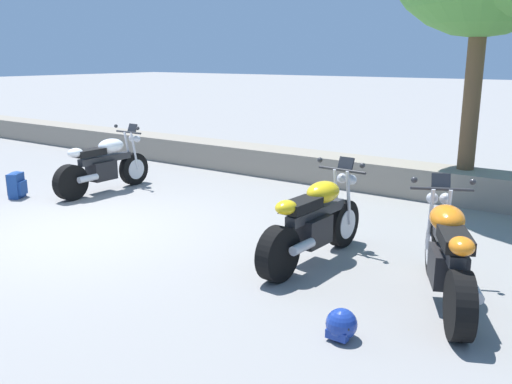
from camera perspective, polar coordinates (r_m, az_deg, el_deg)
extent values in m
plane|color=gray|center=(8.21, -18.12, -3.84)|extent=(120.00, 120.00, 0.00)
cube|color=gray|center=(11.53, 1.17, 3.30)|extent=(36.00, 0.80, 0.55)
cylinder|color=black|center=(10.78, -12.69, 2.38)|extent=(0.14, 0.62, 0.62)
cylinder|color=black|center=(9.90, -18.85, 0.95)|extent=(0.18, 0.62, 0.62)
cylinder|color=silver|center=(10.78, -12.69, 2.38)|extent=(0.16, 0.38, 0.38)
cube|color=black|center=(10.27, -15.89, 2.19)|extent=(0.32, 0.48, 0.34)
cube|color=#2D2D30|center=(10.29, -15.53, 3.38)|extent=(0.14, 1.10, 0.12)
ellipsoid|color=white|center=(10.35, -14.97, 4.71)|extent=(0.34, 0.52, 0.26)
cube|color=black|center=(10.07, -17.04, 3.97)|extent=(0.26, 0.56, 0.12)
ellipsoid|color=white|center=(9.88, -18.42, 3.93)|extent=(0.22, 0.28, 0.16)
cylinder|color=#2D2D30|center=(10.61, -13.22, 6.12)|extent=(0.66, 0.04, 0.04)
sphere|color=silver|center=(10.77, -12.87, 5.50)|extent=(0.13, 0.13, 0.13)
sphere|color=silver|center=(10.67, -12.36, 5.45)|extent=(0.13, 0.13, 0.13)
cube|color=#26282D|center=(10.67, -12.83, 6.51)|extent=(0.20, 0.10, 0.18)
cylinder|color=silver|center=(9.90, -17.20, 1.38)|extent=(0.11, 0.38, 0.11)
cylinder|color=silver|center=(10.75, -13.27, 4.28)|extent=(0.04, 0.16, 0.73)
cylinder|color=silver|center=(10.62, -12.62, 4.20)|extent=(0.04, 0.16, 0.73)
sphere|color=#2D2D30|center=(10.79, -14.48, 6.71)|extent=(0.07, 0.07, 0.07)
sphere|color=#2D2D30|center=(10.35, -12.30, 6.54)|extent=(0.07, 0.07, 0.07)
cylinder|color=black|center=(7.17, 9.08, -3.25)|extent=(0.17, 0.63, 0.62)
cylinder|color=black|center=(6.02, 2.33, -6.50)|extent=(0.21, 0.63, 0.62)
cylinder|color=silver|center=(7.17, 9.08, -3.25)|extent=(0.18, 0.39, 0.38)
cube|color=black|center=(6.51, 5.80, -4.02)|extent=(0.34, 0.49, 0.34)
cube|color=#2D2D30|center=(6.53, 6.31, -2.13)|extent=(0.19, 1.11, 0.12)
ellipsoid|color=yellow|center=(6.60, 7.05, -0.01)|extent=(0.36, 0.54, 0.26)
cube|color=black|center=(6.22, 4.74, -1.39)|extent=(0.29, 0.57, 0.12)
ellipsoid|color=yellow|center=(5.97, 3.16, -1.62)|extent=(0.23, 0.29, 0.16)
cylinder|color=#2D2D30|center=(6.93, 8.99, 2.29)|extent=(0.66, 0.07, 0.04)
sphere|color=silver|center=(7.11, 9.01, 1.43)|extent=(0.13, 0.13, 0.13)
sphere|color=silver|center=(7.04, 10.00, 1.28)|extent=(0.13, 0.13, 0.13)
cube|color=#26282D|center=(7.00, 9.41, 2.90)|extent=(0.20, 0.10, 0.18)
cylinder|color=silver|center=(6.10, 4.89, -5.74)|extent=(0.13, 0.38, 0.11)
cylinder|color=silver|center=(7.08, 8.40, -0.42)|extent=(0.05, 0.17, 0.73)
cylinder|color=silver|center=(7.00, 9.68, -0.64)|extent=(0.05, 0.17, 0.73)
sphere|color=#2D2D30|center=(7.02, 6.72, 3.35)|extent=(0.07, 0.07, 0.07)
sphere|color=#2D2D30|center=(6.74, 11.08, 2.74)|extent=(0.07, 0.07, 0.07)
cylinder|color=black|center=(6.46, 18.30, -5.76)|extent=(0.39, 0.62, 0.62)
cylinder|color=black|center=(5.14, 20.57, -11.11)|extent=(0.43, 0.64, 0.62)
cylinder|color=silver|center=(6.46, 18.30, -5.76)|extent=(0.31, 0.42, 0.38)
cube|color=black|center=(5.71, 19.46, -7.39)|extent=(0.50, 0.57, 0.34)
cube|color=#2D2D30|center=(5.74, 19.46, -5.16)|extent=(0.60, 1.05, 0.12)
ellipsoid|color=orange|center=(5.82, 19.40, -2.64)|extent=(0.53, 0.62, 0.26)
cube|color=black|center=(5.38, 20.15, -4.69)|extent=(0.48, 0.62, 0.12)
ellipsoid|color=orange|center=(5.09, 20.77, -5.33)|extent=(0.32, 0.35, 0.16)
cylinder|color=#2D2D30|center=(6.19, 18.91, 0.29)|extent=(0.61, 0.32, 0.04)
sphere|color=silver|center=(6.34, 18.00, -0.62)|extent=(0.13, 0.13, 0.13)
sphere|color=silver|center=(6.36, 19.24, -0.67)|extent=(0.13, 0.13, 0.13)
cube|color=#26282D|center=(6.27, 18.82, 1.04)|extent=(0.22, 0.17, 0.18)
cylinder|color=silver|center=(5.37, 21.85, -9.56)|extent=(0.26, 0.39, 0.11)
cylinder|color=silver|center=(6.30, 17.79, -2.77)|extent=(0.11, 0.17, 0.73)
cylinder|color=silver|center=(6.33, 19.40, -2.83)|extent=(0.11, 0.17, 0.73)
sphere|color=#2D2D30|center=(6.08, 16.25, 1.24)|extent=(0.07, 0.07, 0.07)
sphere|color=#2D2D30|center=(6.18, 21.78, 0.99)|extent=(0.07, 0.07, 0.07)
cube|color=navy|center=(10.43, -23.83, 0.63)|extent=(0.31, 0.35, 0.44)
cube|color=navy|center=(10.38, -23.25, 0.41)|extent=(0.17, 0.23, 0.24)
ellipsoid|color=navy|center=(10.38, -23.95, 1.76)|extent=(0.30, 0.33, 0.08)
cube|color=#10244B|center=(10.54, -24.15, 0.84)|extent=(0.05, 0.06, 0.37)
cube|color=#10244B|center=(10.40, -24.56, 0.64)|extent=(0.05, 0.06, 0.37)
sphere|color=navy|center=(4.95, 8.95, -13.51)|extent=(0.28, 0.28, 0.28)
ellipsoid|color=black|center=(4.89, 8.54, -13.77)|extent=(0.23, 0.06, 0.12)
cube|color=navy|center=(4.93, 8.50, -14.59)|extent=(0.20, 0.08, 0.08)
cylinder|color=brown|center=(9.81, 21.73, 9.61)|extent=(0.28, 0.28, 2.56)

